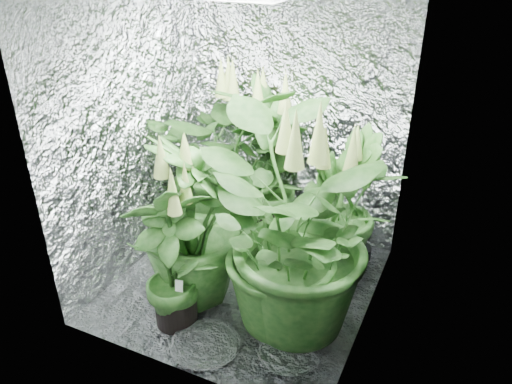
{
  "coord_description": "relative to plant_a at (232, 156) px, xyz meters",
  "views": [
    {
      "loc": [
        1.19,
        -2.37,
        2.08
      ],
      "look_at": [
        0.08,
        0.0,
        0.71
      ],
      "focal_mm": 35.0,
      "sensor_mm": 36.0,
      "label": 1
    }
  ],
  "objects": [
    {
      "name": "circulation_fan",
      "position": [
        0.97,
        0.04,
        -0.46
      ],
      "size": [
        0.17,
        0.34,
        0.39
      ],
      "rotation": [
        0.0,
        0.0,
        -0.12
      ],
      "color": "black",
      "rests_on": "ground"
    },
    {
      "name": "plant_b",
      "position": [
        0.28,
        0.05,
        -0.03
      ],
      "size": [
        0.83,
        0.83,
        1.28
      ],
      "rotation": [
        0.0,
        0.0,
        1.1
      ],
      "color": "black",
      "rests_on": "ground"
    },
    {
      "name": "plant_d",
      "position": [
        0.16,
        -0.82,
        -0.1
      ],
      "size": [
        0.83,
        0.83,
        1.15
      ],
      "rotation": [
        0.0,
        0.0,
        2.32
      ],
      "color": "black",
      "rests_on": "ground"
    },
    {
      "name": "ground",
      "position": [
        0.38,
        -0.58,
        -0.63
      ],
      "size": [
        1.6,
        1.6,
        0.0
      ],
      "primitive_type": "plane",
      "color": "silver",
      "rests_on": "ground"
    },
    {
      "name": "plant_c",
      "position": [
        0.89,
        -0.19,
        -0.13
      ],
      "size": [
        0.62,
        0.62,
        1.1
      ],
      "rotation": [
        0.0,
        0.0,
        1.72
      ],
      "color": "black",
      "rests_on": "ground"
    },
    {
      "name": "walls",
      "position": [
        0.38,
        -0.58,
        0.37
      ],
      "size": [
        1.62,
        1.62,
        2.0
      ],
      "color": "silver",
      "rests_on": "ground"
    },
    {
      "name": "plant_e",
      "position": [
        0.79,
        -0.85,
        0.02
      ],
      "size": [
        1.28,
        1.28,
        1.34
      ],
      "rotation": [
        0.0,
        0.0,
        3.31
      ],
      "color": "black",
      "rests_on": "ground"
    },
    {
      "name": "plant_f",
      "position": [
        0.18,
        -1.07,
        -0.15
      ],
      "size": [
        0.7,
        0.7,
        1.02
      ],
      "rotation": [
        0.0,
        0.0,
        3.91
      ],
      "color": "black",
      "rests_on": "ground"
    },
    {
      "name": "plant_a",
      "position": [
        0.0,
        0.0,
        0.0
      ],
      "size": [
        1.42,
        1.42,
        1.31
      ],
      "rotation": [
        0.0,
        0.0,
        0.4
      ],
      "color": "black",
      "rests_on": "ground"
    },
    {
      "name": "plant_label",
      "position": [
        0.23,
        -1.1,
        -0.33
      ],
      "size": [
        0.05,
        0.03,
        0.07
      ],
      "primitive_type": "cube",
      "rotation": [
        -0.21,
        0.0,
        0.17
      ],
      "color": "white",
      "rests_on": "plant_f"
    }
  ]
}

